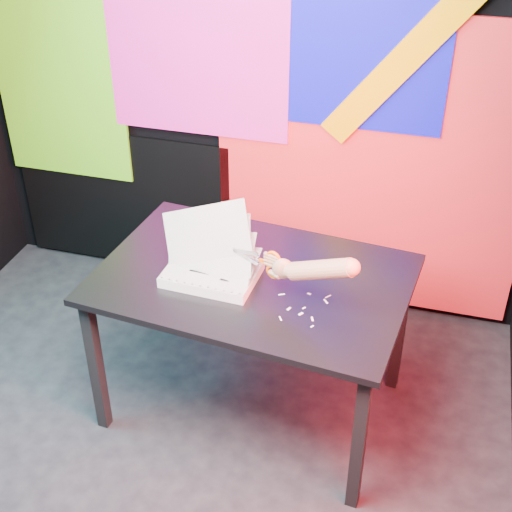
% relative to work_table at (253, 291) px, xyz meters
% --- Properties ---
extents(room, '(3.01, 3.01, 2.71)m').
position_rel_work_table_xyz_m(room, '(-0.30, -0.54, 0.68)').
color(room, black).
rests_on(room, ground).
extents(backdrop, '(2.88, 0.05, 2.08)m').
position_rel_work_table_xyz_m(backdrop, '(-0.24, 0.92, 0.29)').
color(backdrop, red).
rests_on(backdrop, ground).
extents(work_table, '(1.39, 0.99, 0.75)m').
position_rel_work_table_xyz_m(work_table, '(0.00, 0.00, 0.00)').
color(work_table, black).
rests_on(work_table, ground).
extents(printout_stack, '(0.44, 0.30, 0.36)m').
position_rel_work_table_xyz_m(printout_stack, '(-0.16, -0.06, 0.11)').
color(printout_stack, white).
rests_on(printout_stack, work_table).
extents(scissors, '(0.22, 0.08, 0.13)m').
position_rel_work_table_xyz_m(scissors, '(0.10, -0.10, 0.23)').
color(scissors, silver).
rests_on(scissors, printout_stack).
extents(hand_forearm, '(0.39, 0.16, 0.20)m').
position_rel_work_table_xyz_m(hand_forearm, '(0.29, -0.16, 0.28)').
color(hand_forearm, '#B17444').
rests_on(hand_forearm, work_table).
extents(paper_clippings, '(0.21, 0.23, 0.00)m').
position_rel_work_table_xyz_m(paper_clippings, '(0.26, -0.15, 0.08)').
color(paper_clippings, white).
rests_on(paper_clippings, work_table).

